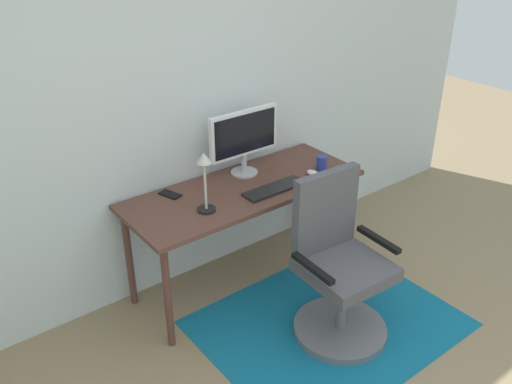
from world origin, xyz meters
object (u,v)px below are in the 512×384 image
at_px(coffee_cup, 322,163).
at_px(cell_phone, 170,194).
at_px(monitor, 244,136).
at_px(keyboard, 275,189).
at_px(office_chair, 338,275).
at_px(desk, 245,197).
at_px(desk_lamp, 205,174).
at_px(computer_mouse, 313,173).

height_order(coffee_cup, cell_phone, coffee_cup).
height_order(monitor, keyboard, monitor).
bearing_deg(office_chair, desk, 103.77).
relative_size(desk, cell_phone, 11.22).
height_order(desk, desk_lamp, desk_lamp).
xyz_separation_m(computer_mouse, office_chair, (-0.32, -0.58, -0.34)).
xyz_separation_m(cell_phone, desk_lamp, (0.07, -0.30, 0.23)).
bearing_deg(desk, keyboard, -49.64).
bearing_deg(office_chair, monitor, 94.24).
height_order(coffee_cup, desk_lamp, desk_lamp).
bearing_deg(computer_mouse, desk_lamp, 177.12).
xyz_separation_m(desk, desk_lamp, (-0.36, -0.11, 0.31)).
bearing_deg(office_chair, cell_phone, 124.71).
bearing_deg(keyboard, cell_phone, 148.41).
height_order(monitor, computer_mouse, monitor).
height_order(computer_mouse, cell_phone, computer_mouse).
bearing_deg(office_chair, keyboard, 94.16).
relative_size(monitor, cell_phone, 3.67).
xyz_separation_m(coffee_cup, office_chair, (-0.43, -0.62, -0.37)).
distance_m(keyboard, cell_phone, 0.65).
bearing_deg(keyboard, desk, 130.36).
height_order(computer_mouse, desk_lamp, desk_lamp).
distance_m(desk, coffee_cup, 0.59).
height_order(desk, monitor, monitor).
height_order(computer_mouse, coffee_cup, coffee_cup).
height_order(desk, cell_phone, cell_phone).
distance_m(coffee_cup, cell_phone, 1.04).
relative_size(cell_phone, office_chair, 0.14).
bearing_deg(cell_phone, monitor, -20.85).
xyz_separation_m(keyboard, office_chair, (0.01, -0.58, -0.34)).
bearing_deg(cell_phone, desk_lamp, -94.01).
distance_m(monitor, office_chair, 1.07).
xyz_separation_m(computer_mouse, desk_lamp, (-0.81, 0.04, 0.22)).
height_order(keyboard, coffee_cup, coffee_cup).
bearing_deg(computer_mouse, keyboard, -179.73).
relative_size(computer_mouse, cell_phone, 0.74).
height_order(desk, keyboard, keyboard).
xyz_separation_m(desk, monitor, (0.12, 0.16, 0.34)).
height_order(desk, computer_mouse, computer_mouse).
distance_m(desk, keyboard, 0.21).
xyz_separation_m(monitor, keyboard, (0.01, -0.31, -0.26)).
relative_size(keyboard, desk_lamp, 1.17).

